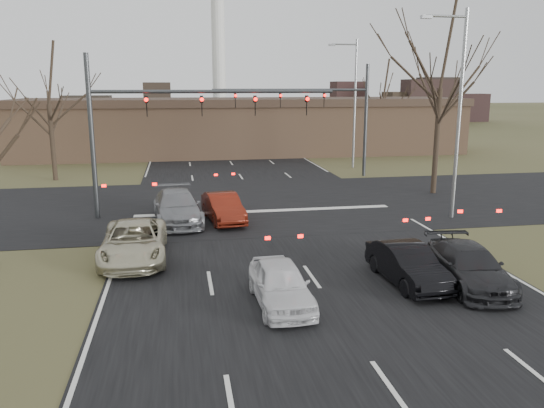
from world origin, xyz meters
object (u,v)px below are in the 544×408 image
at_px(streetlight_right_far, 353,97).
at_px(car_red_ahead, 223,208).
at_px(car_black_hatch, 407,264).
at_px(car_charcoal_sedan, 469,266).
at_px(car_grey_ahead, 177,207).
at_px(mast_arm_far, 328,107).
at_px(streetlight_right_near, 457,105).
at_px(car_white_sedan, 281,284).
at_px(building, 244,126).
at_px(mast_arm_near, 160,115).
at_px(car_silver_suv, 134,242).

relative_size(streetlight_right_far, car_red_ahead, 2.42).
bearing_deg(car_black_hatch, car_charcoal_sedan, -18.81).
height_order(streetlight_right_far, car_grey_ahead, streetlight_right_far).
height_order(mast_arm_far, streetlight_right_near, streetlight_right_near).
height_order(streetlight_right_far, car_white_sedan, streetlight_right_far).
bearing_deg(car_red_ahead, mast_arm_far, 45.98).
bearing_deg(building, car_red_ahead, -99.25).
bearing_deg(building, mast_arm_near, -106.13).
height_order(car_charcoal_sedan, car_grey_ahead, car_grey_ahead).
height_order(car_charcoal_sedan, car_red_ahead, car_red_ahead).
xyz_separation_m(mast_arm_near, streetlight_right_far, (14.55, 14.00, 0.51)).
height_order(building, car_black_hatch, building).
height_order(building, streetlight_right_far, streetlight_right_far).
bearing_deg(mast_arm_near, building, 73.87).
bearing_deg(streetlight_right_far, car_silver_suv, -126.44).
distance_m(car_silver_suv, car_black_hatch, 10.06).
bearing_deg(car_silver_suv, car_black_hatch, -24.63).
bearing_deg(mast_arm_near, car_silver_suv, -97.70).
bearing_deg(car_white_sedan, car_charcoal_sedan, 2.85).
bearing_deg(mast_arm_far, streetlight_right_far, 51.89).
distance_m(mast_arm_near, car_white_sedan, 13.44).
height_order(streetlight_right_near, car_red_ahead, streetlight_right_near).
distance_m(streetlight_right_near, car_white_sedan, 14.64).
height_order(streetlight_right_far, car_black_hatch, streetlight_right_far).
bearing_deg(car_grey_ahead, car_charcoal_sedan, -51.95).
bearing_deg(mast_arm_far, car_silver_suv, -126.04).
distance_m(streetlight_right_far, car_charcoal_sedan, 26.48).
relative_size(mast_arm_near, car_silver_suv, 2.36).
xyz_separation_m(mast_arm_near, car_grey_ahead, (0.68, -1.49, -4.31)).
distance_m(streetlight_right_far, car_grey_ahead, 21.35).
distance_m(mast_arm_near, mast_arm_far, 15.17).
distance_m(mast_arm_far, car_grey_ahead, 16.29).
height_order(car_silver_suv, car_charcoal_sedan, car_silver_suv).
relative_size(streetlight_right_near, car_white_sedan, 2.58).
bearing_deg(mast_arm_far, mast_arm_near, -138.78).
relative_size(mast_arm_far, car_red_ahead, 2.69).
relative_size(car_white_sedan, car_charcoal_sedan, 0.85).
xyz_separation_m(mast_arm_far, car_silver_suv, (-12.36, -16.99, -4.30)).
xyz_separation_m(mast_arm_far, car_grey_ahead, (-10.74, -11.49, -4.26)).
relative_size(mast_arm_far, car_charcoal_sedan, 2.45).
bearing_deg(car_red_ahead, car_grey_ahead, 166.47).
distance_m(building, streetlight_right_far, 13.53).
height_order(streetlight_right_far, car_red_ahead, streetlight_right_far).
bearing_deg(mast_arm_near, car_black_hatch, -53.45).
distance_m(streetlight_right_near, car_charcoal_sedan, 10.69).
bearing_deg(mast_arm_near, streetlight_right_far, 43.89).
height_order(mast_arm_far, car_white_sedan, mast_arm_far).
relative_size(car_white_sedan, car_grey_ahead, 0.74).
bearing_deg(car_red_ahead, building, 72.82).
relative_size(building, car_silver_suv, 8.24).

